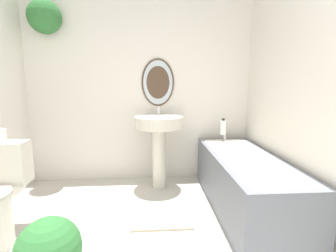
# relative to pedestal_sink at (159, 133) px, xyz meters

# --- Properties ---
(wall_back) EXTENTS (2.81, 0.36, 2.40)m
(wall_back) POSITION_rel_pedestal_sink_xyz_m (-0.32, 0.33, 0.63)
(wall_back) COLOR silver
(wall_back) RESTS_ON ground_plane
(wall_right) EXTENTS (0.06, 2.77, 2.40)m
(wall_right) POSITION_rel_pedestal_sink_xyz_m (1.16, -1.01, 0.55)
(wall_right) COLOR silver
(wall_right) RESTS_ON ground_plane
(pedestal_sink) EXTENTS (0.54, 0.54, 0.94)m
(pedestal_sink) POSITION_rel_pedestal_sink_xyz_m (0.00, 0.00, 0.00)
(pedestal_sink) COLOR beige
(pedestal_sink) RESTS_ON ground_plane
(bathtub) EXTENTS (0.61, 1.59, 0.60)m
(bathtub) POSITION_rel_pedestal_sink_xyz_m (0.81, -0.53, -0.37)
(bathtub) COLOR slate
(bathtub) RESTS_ON ground_plane
(shampoo_bottle) EXTENTS (0.07, 0.07, 0.19)m
(shampoo_bottle) POSITION_rel_pedestal_sink_xyz_m (0.78, 0.13, 0.04)
(shampoo_bottle) COLOR white
(shampoo_bottle) RESTS_ON bathtub
(bath_mat) EXTENTS (0.53, 0.42, 0.02)m
(bath_mat) POSITION_rel_pedestal_sink_xyz_m (0.00, -0.66, -0.64)
(bath_mat) COLOR #B7A88E
(bath_mat) RESTS_ON ground_plane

